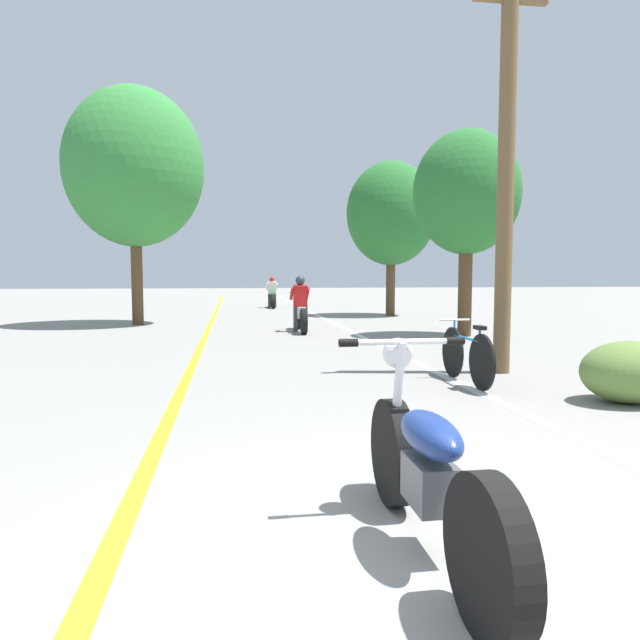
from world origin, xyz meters
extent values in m
plane|color=gray|center=(0.00, 0.00, 0.00)|extent=(120.00, 120.00, 0.00)
cube|color=yellow|center=(-1.70, 12.16, 0.00)|extent=(0.14, 48.00, 0.01)
cube|color=white|center=(1.92, 12.16, 0.00)|extent=(0.14, 48.00, 0.01)
cylinder|color=brown|center=(2.86, 5.27, 2.96)|extent=(0.24, 0.24, 5.91)
cylinder|color=#513A23|center=(4.34, 10.15, 1.28)|extent=(0.32, 0.32, 2.56)
ellipsoid|color=#286B2D|center=(4.34, 10.15, 3.35)|extent=(2.50, 2.25, 2.87)
cylinder|color=#513A23|center=(4.48, 17.01, 1.30)|extent=(0.32, 0.32, 2.59)
ellipsoid|color=#286B2D|center=(4.48, 17.01, 3.59)|extent=(3.15, 2.83, 3.62)
cylinder|color=#513A23|center=(-3.77, 14.51, 1.63)|extent=(0.32, 0.32, 3.26)
ellipsoid|color=#337F38|center=(-3.77, 14.51, 4.49)|extent=(3.91, 3.51, 4.49)
ellipsoid|color=#5B7A38|center=(3.35, 3.18, 0.35)|extent=(1.10, 0.88, 0.70)
cylinder|color=black|center=(-0.07, 0.84, 0.33)|extent=(0.12, 0.66, 0.66)
cylinder|color=black|center=(-0.07, -0.51, 0.33)|extent=(0.12, 0.66, 0.66)
ellipsoid|color=navy|center=(-0.07, 0.16, 0.63)|extent=(0.24, 0.66, 0.20)
cube|color=#4C4C51|center=(-0.07, 0.16, 0.38)|extent=(0.20, 0.36, 0.24)
cylinder|color=silver|center=(-0.07, 0.75, 0.69)|extent=(0.06, 0.23, 0.73)
cylinder|color=silver|center=(-0.07, 0.66, 1.05)|extent=(0.65, 0.04, 0.04)
cylinder|color=black|center=(-0.39, 0.66, 1.05)|extent=(0.11, 0.05, 0.05)
cylinder|color=black|center=(0.26, 0.66, 1.05)|extent=(0.11, 0.05, 0.05)
sphere|color=silver|center=(-0.07, 0.75, 0.97)|extent=(0.19, 0.19, 0.19)
cylinder|color=black|center=(0.64, 12.47, 0.31)|extent=(0.12, 0.63, 0.63)
cylinder|color=black|center=(0.64, 11.08, 0.31)|extent=(0.12, 0.63, 0.63)
cube|color=silver|center=(0.64, 11.78, 0.49)|extent=(0.20, 0.89, 0.28)
cylinder|color=silver|center=(0.64, 12.37, 0.98)|extent=(0.50, 0.03, 0.03)
cylinder|color=#38383D|center=(0.51, 11.73, 0.32)|extent=(0.11, 0.11, 0.63)
cylinder|color=#38383D|center=(0.77, 11.73, 0.32)|extent=(0.11, 0.11, 0.63)
cube|color=red|center=(0.64, 11.76, 0.91)|extent=(0.34, 0.27, 0.57)
cylinder|color=red|center=(0.44, 11.92, 0.96)|extent=(0.08, 0.45, 0.35)
cylinder|color=red|center=(0.84, 11.92, 0.96)|extent=(0.08, 0.45, 0.35)
sphere|color=#2D333D|center=(0.64, 11.80, 1.30)|extent=(0.24, 0.24, 0.24)
cylinder|color=black|center=(0.66, 23.10, 0.28)|extent=(0.12, 0.57, 0.57)
cylinder|color=black|center=(0.66, 21.64, 0.28)|extent=(0.12, 0.57, 0.57)
cube|color=#0C4723|center=(0.66, 22.37, 0.46)|extent=(0.20, 0.93, 0.28)
cylinder|color=silver|center=(0.66, 23.00, 0.92)|extent=(0.50, 0.03, 0.03)
cylinder|color=#38383D|center=(0.53, 22.32, 0.30)|extent=(0.11, 0.11, 0.60)
cylinder|color=#38383D|center=(0.79, 22.32, 0.30)|extent=(0.11, 0.11, 0.60)
cube|color=silver|center=(0.66, 22.35, 0.87)|extent=(0.34, 0.27, 0.56)
cylinder|color=silver|center=(0.46, 22.51, 0.93)|extent=(0.08, 0.44, 0.34)
cylinder|color=silver|center=(0.86, 22.51, 0.93)|extent=(0.08, 0.44, 0.34)
sphere|color=#B21919|center=(0.66, 22.39, 1.25)|extent=(0.21, 0.21, 0.21)
cylinder|color=black|center=(2.00, 5.02, 0.35)|extent=(0.04, 0.71, 0.71)
cylinder|color=black|center=(2.00, 4.07, 0.35)|extent=(0.04, 0.71, 0.71)
cylinder|color=#197FB2|center=(2.00, 4.54, 0.60)|extent=(0.04, 0.76, 0.04)
cylinder|color=#197FB2|center=(2.00, 4.15, 0.57)|extent=(0.03, 0.03, 0.43)
cube|color=black|center=(2.00, 4.15, 0.78)|extent=(0.10, 0.20, 0.05)
cylinder|color=#197FB2|center=(2.00, 4.97, 0.58)|extent=(0.03, 0.03, 0.46)
cylinder|color=silver|center=(2.00, 4.97, 0.82)|extent=(0.44, 0.03, 0.03)
camera|label=1|loc=(-1.05, -2.55, 1.44)|focal=32.00mm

